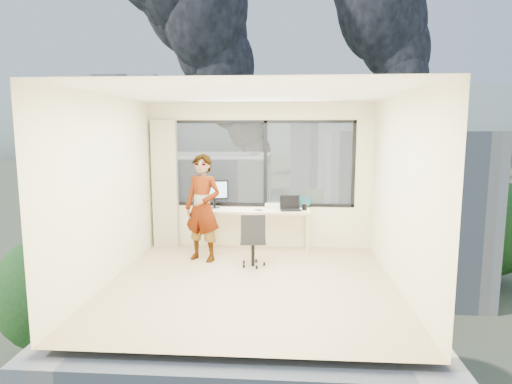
# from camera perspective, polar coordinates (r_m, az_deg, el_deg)

# --- Properties ---
(floor) EXTENTS (4.00, 4.00, 0.01)m
(floor) POSITION_cam_1_polar(r_m,az_deg,el_deg) (6.23, -0.66, -11.86)
(floor) COLOR tan
(floor) RESTS_ON ground
(ceiling) EXTENTS (4.00, 4.00, 0.01)m
(ceiling) POSITION_cam_1_polar(r_m,az_deg,el_deg) (5.87, -0.70, 12.72)
(ceiling) COLOR white
(ceiling) RESTS_ON ground
(wall_front) EXTENTS (4.00, 0.01, 2.60)m
(wall_front) POSITION_cam_1_polar(r_m,az_deg,el_deg) (3.95, -3.06, -4.04)
(wall_front) COLOR beige
(wall_front) RESTS_ON ground
(wall_left) EXTENTS (0.01, 4.00, 2.60)m
(wall_left) POSITION_cam_1_polar(r_m,az_deg,el_deg) (6.39, -18.85, 0.23)
(wall_left) COLOR beige
(wall_left) RESTS_ON ground
(wall_right) EXTENTS (0.01, 4.00, 2.60)m
(wall_right) POSITION_cam_1_polar(r_m,az_deg,el_deg) (6.09, 18.44, -0.13)
(wall_right) COLOR beige
(wall_right) RESTS_ON ground
(window_wall) EXTENTS (3.30, 0.16, 1.55)m
(window_wall) POSITION_cam_1_polar(r_m,az_deg,el_deg) (7.87, 0.88, 3.74)
(window_wall) COLOR black
(window_wall) RESTS_ON ground
(curtain) EXTENTS (0.45, 0.14, 2.30)m
(curtain) POSITION_cam_1_polar(r_m,az_deg,el_deg) (8.08, -11.81, 1.01)
(curtain) COLOR beige
(curtain) RESTS_ON floor
(desk) EXTENTS (1.80, 0.60, 0.75)m
(desk) POSITION_cam_1_polar(r_m,az_deg,el_deg) (7.71, 0.34, -5.01)
(desk) COLOR beige
(desk) RESTS_ON floor
(chair) EXTENTS (0.49, 0.49, 0.87)m
(chair) POSITION_cam_1_polar(r_m,az_deg,el_deg) (6.86, -0.41, -6.15)
(chair) COLOR black
(chair) RESTS_ON floor
(person) EXTENTS (0.74, 0.62, 1.74)m
(person) POSITION_cam_1_polar(r_m,az_deg,el_deg) (7.13, -7.00, -2.08)
(person) COLOR #2D2D33
(person) RESTS_ON floor
(monitor) EXTENTS (0.51, 0.22, 0.50)m
(monitor) POSITION_cam_1_polar(r_m,az_deg,el_deg) (7.79, -5.48, -0.23)
(monitor) COLOR black
(monitor) RESTS_ON desk
(game_console) EXTENTS (0.30, 0.25, 0.07)m
(game_console) POSITION_cam_1_polar(r_m,az_deg,el_deg) (7.87, 2.30, -1.69)
(game_console) COLOR white
(game_console) RESTS_ON desk
(laptop) EXTENTS (0.39, 0.41, 0.22)m
(laptop) POSITION_cam_1_polar(r_m,az_deg,el_deg) (7.54, 4.55, -1.56)
(laptop) COLOR black
(laptop) RESTS_ON desk
(cellphone) EXTENTS (0.13, 0.09, 0.01)m
(cellphone) POSITION_cam_1_polar(r_m,az_deg,el_deg) (7.53, 0.35, -2.36)
(cellphone) COLOR black
(cellphone) RESTS_ON desk
(pen_cup) EXTENTS (0.10, 0.10, 0.11)m
(pen_cup) POSITION_cam_1_polar(r_m,az_deg,el_deg) (7.61, 6.37, -1.93)
(pen_cup) COLOR black
(pen_cup) RESTS_ON desk
(handbag) EXTENTS (0.28, 0.19, 0.20)m
(handbag) POSITION_cam_1_polar(r_m,az_deg,el_deg) (7.84, 6.30, -1.32)
(handbag) COLOR #0C4C4C
(handbag) RESTS_ON desk
(exterior_ground) EXTENTS (400.00, 400.00, 0.04)m
(exterior_ground) POSITION_cam_1_polar(r_m,az_deg,el_deg) (126.86, 3.77, 0.88)
(exterior_ground) COLOR #515B3D
(exterior_ground) RESTS_ON ground
(near_bldg_a) EXTENTS (16.00, 12.00, 14.00)m
(near_bldg_a) POSITION_cam_1_polar(r_m,az_deg,el_deg) (38.18, -10.54, -5.79)
(near_bldg_a) COLOR beige
(near_bldg_a) RESTS_ON exterior_ground
(near_bldg_b) EXTENTS (14.00, 13.00, 16.00)m
(near_bldg_b) POSITION_cam_1_polar(r_m,az_deg,el_deg) (46.05, 18.45, -2.40)
(near_bldg_b) COLOR white
(near_bldg_b) RESTS_ON exterior_ground
(far_tower_a) EXTENTS (14.00, 14.00, 28.00)m
(far_tower_a) POSITION_cam_1_polar(r_m,az_deg,el_deg) (106.91, -15.47, 6.76)
(far_tower_a) COLOR silver
(far_tower_a) RESTS_ON exterior_ground
(far_tower_b) EXTENTS (13.00, 13.00, 30.00)m
(far_tower_b) POSITION_cam_1_polar(r_m,az_deg,el_deg) (126.06, 7.50, 7.62)
(far_tower_b) COLOR silver
(far_tower_b) RESTS_ON exterior_ground
(far_tower_c) EXTENTS (15.00, 15.00, 26.00)m
(far_tower_c) POSITION_cam_1_polar(r_m,az_deg,el_deg) (152.51, 21.13, 6.48)
(far_tower_c) COLOR silver
(far_tower_c) RESTS_ON exterior_ground
(far_tower_d) EXTENTS (16.00, 14.00, 22.00)m
(far_tower_d) POSITION_cam_1_polar(r_m,az_deg,el_deg) (167.24, -17.29, 6.08)
(far_tower_d) COLOR silver
(far_tower_d) RESTS_ON exterior_ground
(hill_a) EXTENTS (288.00, 216.00, 90.00)m
(hill_a) POSITION_cam_1_polar(r_m,az_deg,el_deg) (347.77, -16.33, 5.22)
(hill_a) COLOR slate
(hill_a) RESTS_ON exterior_ground
(hill_b) EXTENTS (300.00, 220.00, 96.00)m
(hill_b) POSITION_cam_1_polar(r_m,az_deg,el_deg) (341.07, 21.06, 4.95)
(hill_b) COLOR slate
(hill_b) RESTS_ON exterior_ground
(tree_a) EXTENTS (7.00, 7.00, 8.00)m
(tree_a) POSITION_cam_1_polar(r_m,az_deg,el_deg) (34.55, -25.52, -13.20)
(tree_a) COLOR #1A501C
(tree_a) RESTS_ON exterior_ground
(tree_b) EXTENTS (7.60, 7.60, 9.00)m
(tree_b) POSITION_cam_1_polar(r_m,az_deg,el_deg) (26.75, 11.73, -17.76)
(tree_b) COLOR #1A501C
(tree_b) RESTS_ON exterior_ground
(tree_c) EXTENTS (8.40, 8.40, 10.00)m
(tree_c) POSITION_cam_1_polar(r_m,az_deg,el_deg) (51.84, 28.55, -5.22)
(tree_c) COLOR #1A501C
(tree_c) RESTS_ON exterior_ground
(smoke_plume_a) EXTENTS (40.00, 24.00, 90.00)m
(smoke_plume_a) POSITION_cam_1_polar(r_m,az_deg,el_deg) (160.48, 0.18, 21.48)
(smoke_plume_a) COLOR black
(smoke_plume_a) RESTS_ON exterior_ground
(smoke_plume_b) EXTENTS (30.00, 18.00, 70.00)m
(smoke_plume_b) POSITION_cam_1_polar(r_m,az_deg,el_deg) (185.76, 21.86, 15.32)
(smoke_plume_b) COLOR black
(smoke_plume_b) RESTS_ON exterior_ground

